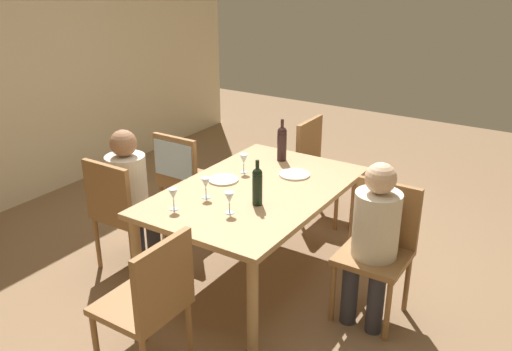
{
  "coord_description": "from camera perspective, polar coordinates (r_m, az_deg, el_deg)",
  "views": [
    {
      "loc": [
        -3.02,
        -1.94,
        2.3
      ],
      "look_at": [
        0.0,
        0.0,
        0.84
      ],
      "focal_mm": 37.91,
      "sensor_mm": 36.0,
      "label": 1
    }
  ],
  "objects": [
    {
      "name": "rear_room_partition",
      "position": [
        5.65,
        -24.52,
        10.54
      ],
      "size": [
        6.4,
        0.12,
        2.7
      ],
      "primitive_type": "cube",
      "color": "beige",
      "rests_on": "ground_plane"
    },
    {
      "name": "dinner_plate_guest_left",
      "position": [
        4.05,
        -3.47,
        -0.44
      ],
      "size": [
        0.23,
        0.23,
        0.01
      ],
      "primitive_type": "cylinder",
      "color": "silver",
      "rests_on": "dining_table"
    },
    {
      "name": "handbag",
      "position": [
        5.03,
        10.95,
        -4.08
      ],
      "size": [
        0.29,
        0.15,
        0.22
      ],
      "primitive_type": "cube",
      "rotation": [
        0.0,
        0.0,
        3.24
      ],
      "color": "brown",
      "rests_on": "ground_plane"
    },
    {
      "name": "chair_right_end",
      "position": [
        5.02,
        6.7,
        1.41
      ],
      "size": [
        0.44,
        0.44,
        0.92
      ],
      "rotation": [
        0.0,
        0.0,
        3.14
      ],
      "color": "olive",
      "rests_on": "ground_plane"
    },
    {
      "name": "person_woman_host",
      "position": [
        3.57,
        12.36,
        -5.95
      ],
      "size": [
        0.35,
        0.3,
        1.12
      ],
      "rotation": [
        0.0,
        0.0,
        1.57
      ],
      "color": "#33333D",
      "rests_on": "ground_plane"
    },
    {
      "name": "wine_glass_near_left",
      "position": [
        3.74,
        -5.34,
        -0.84
      ],
      "size": [
        0.07,
        0.07,
        0.15
      ],
      "color": "silver",
      "rests_on": "dining_table"
    },
    {
      "name": "ground_plane",
      "position": [
        4.26,
        0.0,
        -10.48
      ],
      "size": [
        10.0,
        10.0,
        0.0
      ],
      "primitive_type": "plane",
      "color": "#846647"
    },
    {
      "name": "chair_near",
      "position": [
        3.72,
        12.85,
        -6.82
      ],
      "size": [
        0.44,
        0.44,
        0.92
      ],
      "rotation": [
        0.0,
        0.0,
        1.57
      ],
      "color": "olive",
      "rests_on": "ground_plane"
    },
    {
      "name": "chair_far_left",
      "position": [
        4.22,
        -14.07,
        -3.28
      ],
      "size": [
        0.44,
        0.44,
        0.92
      ],
      "rotation": [
        0.0,
        0.0,
        -1.57
      ],
      "color": "olive",
      "rests_on": "ground_plane"
    },
    {
      "name": "wine_bottle_tall_green",
      "position": [
        4.4,
        2.75,
        3.5
      ],
      "size": [
        0.08,
        0.08,
        0.35
      ],
      "color": "black",
      "rests_on": "dining_table"
    },
    {
      "name": "dining_table",
      "position": [
        3.95,
        0.0,
        -2.4
      ],
      "size": [
        1.68,
        1.08,
        0.74
      ],
      "color": "tan",
      "rests_on": "ground_plane"
    },
    {
      "name": "chair_left_end",
      "position": [
        3.13,
        -11.05,
        -12.67
      ],
      "size": [
        0.44,
        0.44,
        0.92
      ],
      "color": "olive",
      "rests_on": "ground_plane"
    },
    {
      "name": "person_man_bearded",
      "position": [
        4.24,
        -13.13,
        -1.32
      ],
      "size": [
        0.35,
        0.3,
        1.12
      ],
      "rotation": [
        0.0,
        0.0,
        -1.57
      ],
      "color": "#33333D",
      "rests_on": "ground_plane"
    },
    {
      "name": "wine_glass_near_right",
      "position": [
        3.59,
        -8.73,
        -2.01
      ],
      "size": [
        0.07,
        0.07,
        0.15
      ],
      "color": "silver",
      "rests_on": "dining_table"
    },
    {
      "name": "wine_glass_far",
      "position": [
        4.16,
        -1.31,
        1.69
      ],
      "size": [
        0.07,
        0.07,
        0.15
      ],
      "color": "silver",
      "rests_on": "dining_table"
    },
    {
      "name": "wine_glass_centre",
      "position": [
        3.51,
        -2.84,
        -2.41
      ],
      "size": [
        0.07,
        0.07,
        0.15
      ],
      "color": "silver",
      "rests_on": "dining_table"
    },
    {
      "name": "wine_bottle_dark_red",
      "position": [
        3.61,
        0.14,
        -1.02
      ],
      "size": [
        0.07,
        0.07,
        0.32
      ],
      "color": "black",
      "rests_on": "dining_table"
    },
    {
      "name": "chair_far_right",
      "position": [
        4.67,
        -7.84,
        0.53
      ],
      "size": [
        0.46,
        0.44,
        0.92
      ],
      "rotation": [
        0.0,
        0.0,
        -1.57
      ],
      "color": "olive",
      "rests_on": "ground_plane"
    },
    {
      "name": "dinner_plate_host",
      "position": [
        4.15,
        4.08,
        0.12
      ],
      "size": [
        0.24,
        0.24,
        0.01
      ],
      "primitive_type": "cylinder",
      "color": "silver",
      "rests_on": "dining_table"
    }
  ]
}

